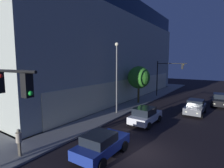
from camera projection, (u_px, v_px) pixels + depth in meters
name	position (u px, v px, depth m)	size (l,w,h in m)	color
ground_plane	(139.00, 152.00, 12.23)	(120.00, 120.00, 0.00)	black
modern_building	(84.00, 52.00, 34.99)	(38.99, 22.91, 16.69)	#4C4C51
traffic_light_far_corner	(166.00, 73.00, 31.28)	(0.64, 5.05, 6.31)	black
street_lamp_sidewalk	(117.00, 70.00, 20.80)	(0.44, 0.44, 8.36)	slate
sidewalk_tree	(139.00, 77.00, 26.35)	(3.34, 3.34, 5.51)	brown
pedestrian_waiting	(19.00, 140.00, 11.39)	(0.36, 0.36, 1.80)	#4C473D
car_blue	(101.00, 144.00, 11.67)	(4.30, 2.20, 1.60)	navy
car_white	(145.00, 115.00, 17.87)	(4.37, 2.24, 1.72)	silver
car_grey	(195.00, 107.00, 21.37)	(4.57, 2.14, 1.70)	slate
car_black	(219.00, 100.00, 25.39)	(4.87, 2.22, 1.72)	black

